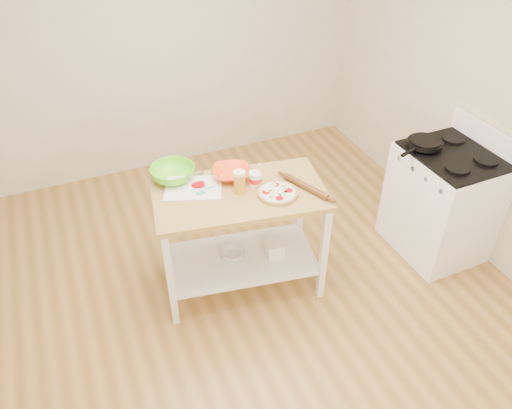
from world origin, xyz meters
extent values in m
cube|color=#AE7F40|center=(0.00, 0.00, -0.01)|extent=(4.00, 4.50, 0.02)
cube|color=beige|center=(0.00, 2.26, 1.35)|extent=(4.00, 0.02, 2.70)
cube|color=beige|center=(2.01, 0.00, 1.35)|extent=(0.02, 4.50, 2.70)
cube|color=#B28C49|center=(-0.03, 0.23, 0.88)|extent=(1.32, 0.86, 0.04)
cube|color=white|center=(-0.03, 0.23, 0.25)|extent=(1.23, 0.79, 0.02)
cube|color=white|center=(-0.64, 0.04, 0.43)|extent=(0.06, 0.06, 0.86)
cube|color=white|center=(-0.55, 0.61, 0.43)|extent=(0.06, 0.06, 0.86)
cube|color=white|center=(0.48, -0.15, 0.43)|extent=(0.06, 0.06, 0.86)
cube|color=white|center=(0.57, 0.42, 0.43)|extent=(0.06, 0.06, 0.86)
cube|color=white|center=(1.67, -0.01, 0.46)|extent=(0.66, 0.76, 0.92)
cube|color=black|center=(1.67, -0.01, 0.93)|extent=(0.62, 0.72, 0.02)
cube|color=white|center=(1.97, 0.00, 1.02)|extent=(0.04, 0.75, 0.18)
cylinder|color=black|center=(1.52, 0.18, 0.98)|extent=(0.28, 0.28, 0.03)
cube|color=black|center=(1.31, 0.11, 0.98)|extent=(0.17, 0.08, 0.02)
cylinder|color=tan|center=(0.20, 0.10, 0.91)|extent=(0.29, 0.29, 0.02)
cylinder|color=tan|center=(0.20, 0.10, 0.92)|extent=(0.29, 0.29, 0.01)
cylinder|color=white|center=(0.20, 0.10, 0.92)|extent=(0.25, 0.25, 0.01)
cylinder|color=#C8000A|center=(0.28, 0.07, 0.93)|extent=(0.05, 0.05, 0.01)
cylinder|color=#C8000A|center=(0.22, 0.17, 0.93)|extent=(0.05, 0.05, 0.01)
cylinder|color=#C8000A|center=(0.12, 0.12, 0.93)|extent=(0.05, 0.05, 0.01)
cylinder|color=#C8000A|center=(0.18, 0.02, 0.93)|extent=(0.05, 0.05, 0.01)
sphere|color=white|center=(0.25, 0.10, 0.93)|extent=(0.03, 0.03, 0.03)
sphere|color=white|center=(0.21, 0.17, 0.93)|extent=(0.03, 0.03, 0.03)
sphere|color=white|center=(0.13, 0.13, 0.93)|extent=(0.03, 0.03, 0.03)
sphere|color=white|center=(0.15, 0.05, 0.93)|extent=(0.03, 0.03, 0.03)
sphere|color=white|center=(0.23, 0.04, 0.93)|extent=(0.03, 0.03, 0.03)
sphere|color=white|center=(0.27, 0.11, 0.93)|extent=(0.03, 0.03, 0.03)
plane|color=#1D520D|center=(0.25, 0.07, 0.93)|extent=(0.03, 0.03, 0.00)
plane|color=#1D520D|center=(0.27, 0.14, 0.93)|extent=(0.03, 0.03, 0.00)
plane|color=#1D520D|center=(0.20, 0.18, 0.93)|extent=(0.02, 0.02, 0.00)
plane|color=#1D520D|center=(0.15, 0.12, 0.93)|extent=(0.03, 0.03, 0.00)
plane|color=#1D520D|center=(0.13, 0.05, 0.93)|extent=(0.03, 0.03, 0.00)
plane|color=#1D520D|center=(0.20, 0.06, 0.93)|extent=(0.02, 0.02, 0.00)
plane|color=#1D520D|center=(0.25, 0.07, 0.93)|extent=(0.03, 0.03, 0.00)
cube|color=white|center=(-0.33, 0.40, 0.91)|extent=(0.48, 0.42, 0.01)
cube|color=#F4EACC|center=(-0.41, 0.50, 0.92)|extent=(0.03, 0.03, 0.02)
cube|color=#F4EACC|center=(-0.38, 0.49, 0.92)|extent=(0.03, 0.03, 0.02)
cube|color=#F4EACC|center=(-0.35, 0.48, 0.92)|extent=(0.03, 0.03, 0.02)
cube|color=#F4EACC|center=(-0.40, 0.54, 0.92)|extent=(0.03, 0.03, 0.02)
cube|color=#F4EACC|center=(-0.37, 0.52, 0.92)|extent=(0.03, 0.03, 0.02)
cube|color=#F4EACC|center=(-0.33, 0.51, 0.92)|extent=(0.03, 0.03, 0.02)
cylinder|color=#C8000A|center=(-0.30, 0.41, 0.92)|extent=(0.07, 0.07, 0.01)
cylinder|color=#C8000A|center=(-0.29, 0.40, 0.92)|extent=(0.07, 0.07, 0.01)
cylinder|color=#C8000A|center=(-0.27, 0.40, 0.93)|extent=(0.07, 0.07, 0.01)
cube|color=#40CCB5|center=(-0.30, 0.31, 0.92)|extent=(0.06, 0.04, 0.01)
cylinder|color=#40CCB5|center=(-0.23, 0.34, 0.92)|extent=(0.10, 0.02, 0.01)
cube|color=silver|center=(-0.28, 0.54, 0.91)|extent=(0.18, 0.07, 0.00)
cube|color=black|center=(-0.40, 0.49, 0.92)|extent=(0.10, 0.05, 0.01)
imported|color=#FF511D|center=(-0.02, 0.43, 0.93)|extent=(0.34, 0.34, 0.07)
imported|color=#64E321|center=(-0.42, 0.57, 0.95)|extent=(0.44, 0.44, 0.10)
cylinder|color=orange|center=(-0.03, 0.23, 0.98)|extent=(0.08, 0.08, 0.15)
cylinder|color=white|center=(-0.03, 0.23, 1.06)|extent=(0.09, 0.09, 0.02)
cylinder|color=white|center=(0.10, 0.26, 0.96)|extent=(0.09, 0.09, 0.11)
cylinder|color=red|center=(0.10, 0.26, 0.96)|extent=(0.09, 0.09, 0.04)
cylinder|color=silver|center=(0.12, 0.26, 1.04)|extent=(0.01, 0.06, 0.11)
cylinder|color=#5D3615|center=(0.41, 0.08, 0.92)|extent=(0.19, 0.38, 0.05)
imported|color=silver|center=(-0.09, 0.27, 0.29)|extent=(0.21, 0.21, 0.06)
cube|color=white|center=(0.22, 0.16, 0.32)|extent=(0.15, 0.15, 0.13)
camera|label=1|loc=(-1.05, -2.45, 2.97)|focal=35.00mm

